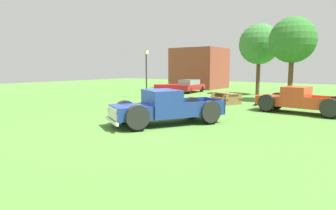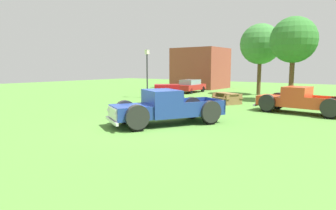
# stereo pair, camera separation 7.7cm
# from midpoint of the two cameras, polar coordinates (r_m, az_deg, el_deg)

# --- Properties ---
(ground_plane) EXTENTS (80.00, 80.00, 0.00)m
(ground_plane) POSITION_cam_midpoint_polar(r_m,az_deg,el_deg) (12.95, -4.12, -4.28)
(ground_plane) COLOR #548C38
(pickup_truck_foreground) EXTENTS (4.18, 5.52, 1.61)m
(pickup_truck_foreground) POSITION_cam_midpoint_polar(r_m,az_deg,el_deg) (13.19, -1.68, -0.65)
(pickup_truck_foreground) COLOR navy
(pickup_truck_foreground) RESTS_ON ground_plane
(pickup_truck_behind_left) EXTENTS (4.46, 4.86, 1.50)m
(pickup_truck_behind_left) POSITION_cam_midpoint_polar(r_m,az_deg,el_deg) (19.09, -0.43, 1.73)
(pickup_truck_behind_left) COLOR maroon
(pickup_truck_behind_left) RESTS_ON ground_plane
(pickup_truck_behind_right) EXTENTS (5.12, 2.31, 1.52)m
(pickup_truck_behind_right) POSITION_cam_midpoint_polar(r_m,az_deg,el_deg) (18.25, 23.66, 0.86)
(pickup_truck_behind_right) COLOR #D14723
(pickup_truck_behind_right) RESTS_ON ground_plane
(sedan_distant_a) EXTENTS (1.96, 4.13, 1.34)m
(sedan_distant_a) POSITION_cam_midpoint_polar(r_m,az_deg,el_deg) (30.09, 4.23, 3.82)
(sedan_distant_a) COLOR #B21E1E
(sedan_distant_a) RESTS_ON ground_plane
(lamp_post_near) EXTENTS (0.36, 0.36, 4.15)m
(lamp_post_near) POSITION_cam_midpoint_polar(r_m,az_deg,el_deg) (24.79, -4.39, 6.43)
(lamp_post_near) COLOR #2D2D33
(lamp_post_near) RESTS_ON ground_plane
(picnic_table) EXTENTS (2.27, 2.12, 0.78)m
(picnic_table) POSITION_cam_midpoint_polar(r_m,az_deg,el_deg) (21.31, 11.35, 1.59)
(picnic_table) COLOR olive
(picnic_table) RESTS_ON ground_plane
(trash_can) EXTENTS (0.59, 0.59, 0.95)m
(trash_can) POSITION_cam_midpoint_polar(r_m,az_deg,el_deg) (21.89, 25.66, 1.11)
(trash_can) COLOR #4C4C51
(trash_can) RESTS_ON ground_plane
(oak_tree_west) EXTENTS (3.77, 3.77, 6.66)m
(oak_tree_west) POSITION_cam_midpoint_polar(r_m,az_deg,el_deg) (28.94, 17.52, 11.36)
(oak_tree_west) COLOR brown
(oak_tree_west) RESTS_ON ground_plane
(oak_tree_center) EXTENTS (3.47, 3.47, 6.41)m
(oak_tree_center) POSITION_cam_midpoint_polar(r_m,az_deg,el_deg) (24.27, 23.30, 11.66)
(oak_tree_center) COLOR brown
(oak_tree_center) RESTS_ON ground_plane
(brick_pavilion) EXTENTS (5.85, 5.27, 4.95)m
(brick_pavilion) POSITION_cam_midpoint_polar(r_m,az_deg,el_deg) (36.86, 6.14, 7.23)
(brick_pavilion) COLOR brown
(brick_pavilion) RESTS_ON ground_plane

